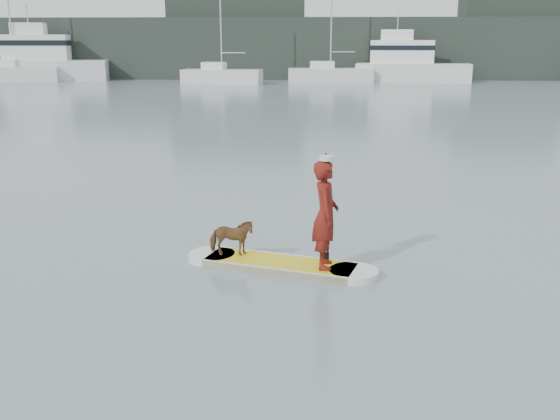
{
  "coord_description": "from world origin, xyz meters",
  "views": [
    {
      "loc": [
        -2.34,
        -13.12,
        3.63
      ],
      "look_at": [
        -2.8,
        -3.36,
        1.0
      ],
      "focal_mm": 40.0,
      "sensor_mm": 36.0,
      "label": 1
    }
  ],
  "objects_px": {
    "paddler": "(325,215)",
    "sailboat_d": "(330,74)",
    "sailboat_c": "(221,75)",
    "motor_yacht_a": "(408,63)",
    "motor_yacht_b": "(44,60)",
    "sailboat_a": "(15,73)",
    "paddleboard": "(280,265)",
    "dog": "(231,238)"
  },
  "relations": [
    {
      "from": "sailboat_d",
      "to": "motor_yacht_a",
      "type": "relative_size",
      "value": 1.06
    },
    {
      "from": "paddleboard",
      "to": "motor_yacht_b",
      "type": "relative_size",
      "value": 0.28
    },
    {
      "from": "paddler",
      "to": "sailboat_a",
      "type": "height_order",
      "value": "sailboat_a"
    },
    {
      "from": "paddleboard",
      "to": "sailboat_d",
      "type": "relative_size",
      "value": 0.28
    },
    {
      "from": "sailboat_a",
      "to": "motor_yacht_b",
      "type": "relative_size",
      "value": 1.06
    },
    {
      "from": "paddler",
      "to": "sailboat_d",
      "type": "bearing_deg",
      "value": -1.94
    },
    {
      "from": "sailboat_d",
      "to": "paddler",
      "type": "bearing_deg",
      "value": -94.56
    },
    {
      "from": "motor_yacht_b",
      "to": "sailboat_d",
      "type": "bearing_deg",
      "value": -14.4
    },
    {
      "from": "sailboat_d",
      "to": "motor_yacht_b",
      "type": "height_order",
      "value": "sailboat_d"
    },
    {
      "from": "paddleboard",
      "to": "dog",
      "type": "distance_m",
      "value": 0.95
    },
    {
      "from": "sailboat_d",
      "to": "motor_yacht_a",
      "type": "distance_m",
      "value": 7.43
    },
    {
      "from": "dog",
      "to": "motor_yacht_b",
      "type": "distance_m",
      "value": 56.18
    },
    {
      "from": "paddleboard",
      "to": "sailboat_c",
      "type": "height_order",
      "value": "sailboat_c"
    },
    {
      "from": "paddleboard",
      "to": "sailboat_c",
      "type": "xyz_separation_m",
      "value": [
        -7.5,
        47.07,
        0.69
      ]
    },
    {
      "from": "sailboat_c",
      "to": "paddler",
      "type": "bearing_deg",
      "value": -73.77
    },
    {
      "from": "dog",
      "to": "motor_yacht_a",
      "type": "distance_m",
      "value": 51.3
    },
    {
      "from": "paddleboard",
      "to": "motor_yacht_a",
      "type": "distance_m",
      "value": 51.39
    },
    {
      "from": "dog",
      "to": "sailboat_c",
      "type": "height_order",
      "value": "sailboat_c"
    },
    {
      "from": "sailboat_c",
      "to": "motor_yacht_b",
      "type": "relative_size",
      "value": 0.9
    },
    {
      "from": "dog",
      "to": "sailboat_a",
      "type": "distance_m",
      "value": 55.73
    },
    {
      "from": "sailboat_c",
      "to": "motor_yacht_b",
      "type": "xyz_separation_m",
      "value": [
        -17.7,
        3.78,
        1.25
      ]
    },
    {
      "from": "dog",
      "to": "sailboat_d",
      "type": "bearing_deg",
      "value": -5.41
    },
    {
      "from": "paddler",
      "to": "sailboat_a",
      "type": "distance_m",
      "value": 56.9
    },
    {
      "from": "sailboat_a",
      "to": "motor_yacht_a",
      "type": "relative_size",
      "value": 1.11
    },
    {
      "from": "sailboat_a",
      "to": "sailboat_d",
      "type": "bearing_deg",
      "value": -6.43
    },
    {
      "from": "paddler",
      "to": "sailboat_c",
      "type": "xyz_separation_m",
      "value": [
        -8.23,
        47.29,
        -0.24
      ]
    },
    {
      "from": "paddler",
      "to": "dog",
      "type": "xyz_separation_m",
      "value": [
        -1.57,
        0.47,
        -0.56
      ]
    },
    {
      "from": "paddler",
      "to": "dog",
      "type": "bearing_deg",
      "value": 73.04
    },
    {
      "from": "paddler",
      "to": "sailboat_d",
      "type": "xyz_separation_m",
      "value": [
        1.54,
        49.73,
        -0.17
      ]
    },
    {
      "from": "sailboat_c",
      "to": "sailboat_a",
      "type": "bearing_deg",
      "value": -179.78
    },
    {
      "from": "paddleboard",
      "to": "sailboat_a",
      "type": "relative_size",
      "value": 0.27
    },
    {
      "from": "sailboat_d",
      "to": "motor_yacht_a",
      "type": "height_order",
      "value": "sailboat_d"
    },
    {
      "from": "motor_yacht_a",
      "to": "sailboat_c",
      "type": "bearing_deg",
      "value": -160.67
    },
    {
      "from": "dog",
      "to": "motor_yacht_a",
      "type": "xyz_separation_m",
      "value": [
        10.42,
        50.21,
        1.33
      ]
    },
    {
      "from": "motor_yacht_a",
      "to": "sailboat_a",
      "type": "bearing_deg",
      "value": -169.96
    },
    {
      "from": "paddleboard",
      "to": "dog",
      "type": "xyz_separation_m",
      "value": [
        -0.84,
        0.25,
        0.38
      ]
    },
    {
      "from": "sailboat_a",
      "to": "sailboat_d",
      "type": "xyz_separation_m",
      "value": [
        29.72,
        0.29,
        -0.02
      ]
    },
    {
      "from": "sailboat_c",
      "to": "motor_yacht_b",
      "type": "bearing_deg",
      "value": 174.3
    },
    {
      "from": "dog",
      "to": "sailboat_c",
      "type": "bearing_deg",
      "value": 6.3
    },
    {
      "from": "dog",
      "to": "motor_yacht_b",
      "type": "xyz_separation_m",
      "value": [
        -24.36,
        50.6,
        1.57
      ]
    },
    {
      "from": "sailboat_c",
      "to": "motor_yacht_a",
      "type": "height_order",
      "value": "sailboat_c"
    },
    {
      "from": "paddler",
      "to": "paddleboard",
      "type": "bearing_deg",
      "value": 73.04
    }
  ]
}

